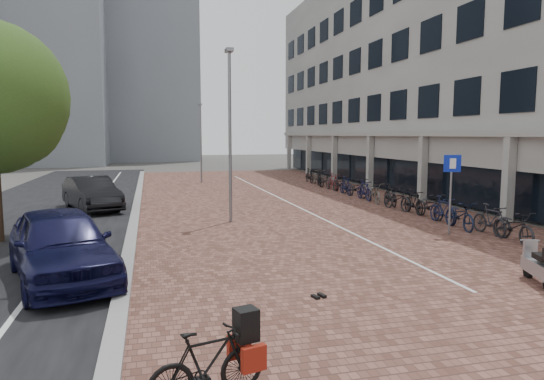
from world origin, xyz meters
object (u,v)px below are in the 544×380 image
(scooter_front, at_px, (539,264))
(car_navy, at_px, (61,245))
(car_dark, at_px, (92,193))
(hero_bike, at_px, (207,363))
(parking_sign, at_px, (451,181))

(scooter_front, bearing_deg, car_navy, -177.42)
(car_navy, distance_m, car_dark, 11.11)
(hero_bike, bearing_deg, scooter_front, -84.22)
(car_navy, distance_m, hero_bike, 6.57)
(car_dark, distance_m, hero_bike, 17.38)
(car_navy, height_order, scooter_front, car_navy)
(hero_bike, bearing_deg, parking_sign, -62.80)
(car_dark, distance_m, scooter_front, 17.90)
(car_navy, bearing_deg, car_dark, 74.92)
(car_navy, relative_size, scooter_front, 3.56)
(scooter_front, xyz_separation_m, parking_sign, (1.32, 5.29, 1.37))
(car_dark, height_order, scooter_front, car_dark)
(hero_bike, height_order, scooter_front, hero_bike)
(car_navy, bearing_deg, scooter_front, -33.98)
(car_dark, bearing_deg, car_navy, -108.19)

